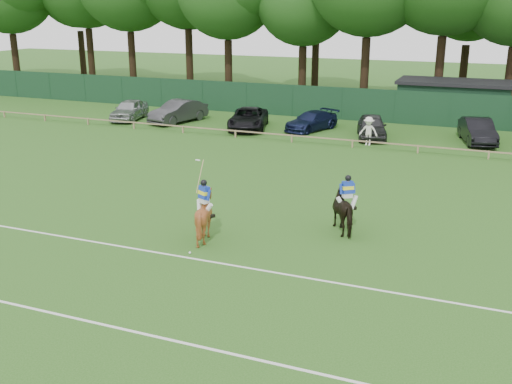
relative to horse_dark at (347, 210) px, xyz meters
The scene contains 18 objects.
ground 5.53m from the horse_dark, 138.21° to the right, with size 160.00×160.00×0.00m, color #1E4C14.
horse_dark is the anchor object (origin of this frame).
horse_chestnut 5.56m from the horse_dark, 150.24° to the right, with size 1.48×1.66×1.83m, color brown.
sedan_silver 27.38m from the horse_dark, 141.04° to the left, with size 1.84×4.57×1.56m, color #9EA1A2.
sedan_grey 24.75m from the horse_dark, 134.28° to the left, with size 1.74×4.99×1.64m, color #323235.
suv_black 20.78m from the horse_dark, 123.23° to the left, with size 2.47×5.36×1.49m, color black.
sedan_navy 19.85m from the horse_dark, 110.74° to the left, with size 1.85×4.55×1.32m, color #131A3B.
hatch_grey 17.80m from the horse_dark, 98.23° to the left, with size 1.83×4.55×1.55m, color #2C2C2E.
estate_black 19.07m from the horse_dark, 77.61° to the left, with size 1.67×4.79×1.58m, color black.
spectator_left 15.57m from the horse_dark, 98.56° to the left, with size 1.17×0.67×1.81m, color silver.
rider_dark 0.78m from the horse_dark, 55.51° to the right, with size 0.85×0.65×1.41m.
rider_chestnut 5.63m from the horse_dark, 150.19° to the right, with size 0.89×0.79×2.05m.
polo_ball 6.41m from the horse_dark, 137.40° to the right, with size 0.09×0.09×0.09m, color silver.
pitch_lines 8.27m from the horse_dark, 119.70° to the right, with size 60.00×5.10×0.01m.
pitch_rail 14.93m from the horse_dark, 105.83° to the left, with size 62.10×0.10×0.50m.
perimeter_fence 23.72m from the horse_dark, 99.89° to the left, with size 92.08×0.08×2.50m.
utility_shed 26.44m from the horse_dark, 85.82° to the left, with size 8.40×4.40×3.04m.
tree_row 31.44m from the horse_dark, 93.78° to the left, with size 96.00×12.00×21.00m, color #26561C, non-canonical shape.
Camera 1 is at (9.00, -18.22, 8.60)m, focal length 42.00 mm.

